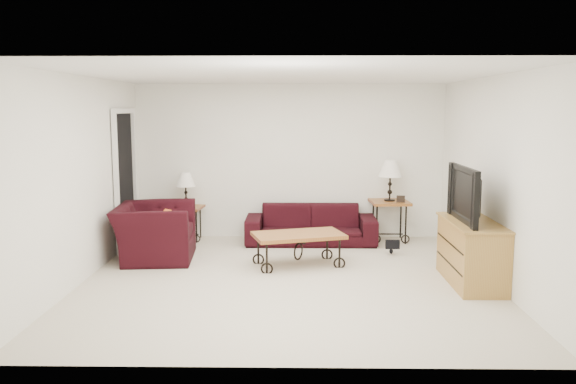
% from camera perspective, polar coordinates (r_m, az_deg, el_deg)
% --- Properties ---
extents(ground, '(5.00, 5.00, 0.00)m').
position_cam_1_polar(ground, '(7.36, -0.09, -8.50)').
color(ground, beige).
rests_on(ground, ground).
extents(wall_back, '(5.00, 0.02, 2.50)m').
position_cam_1_polar(wall_back, '(9.59, 0.17, 2.99)').
color(wall_back, white).
rests_on(wall_back, ground).
extents(wall_front, '(5.00, 0.02, 2.50)m').
position_cam_1_polar(wall_front, '(4.63, -0.63, -2.50)').
color(wall_front, white).
rests_on(wall_front, ground).
extents(wall_left, '(0.02, 5.00, 2.50)m').
position_cam_1_polar(wall_left, '(7.57, -19.37, 1.17)').
color(wall_left, white).
rests_on(wall_left, ground).
extents(wall_right, '(0.02, 5.00, 2.50)m').
position_cam_1_polar(wall_right, '(7.49, 19.40, 1.10)').
color(wall_right, white).
rests_on(wall_right, ground).
extents(ceiling, '(5.00, 5.00, 0.00)m').
position_cam_1_polar(ceiling, '(7.07, -0.09, 11.32)').
color(ceiling, white).
rests_on(ceiling, wall_back).
extents(doorway, '(0.08, 0.94, 2.04)m').
position_cam_1_polar(doorway, '(9.15, -15.57, 1.00)').
color(doorway, black).
rests_on(doorway, ground).
extents(sofa, '(2.03, 0.80, 0.59)m').
position_cam_1_polar(sofa, '(9.25, 2.22, -3.17)').
color(sofa, black).
rests_on(sofa, ground).
extents(side_table_left, '(0.55, 0.55, 0.55)m').
position_cam_1_polar(side_table_left, '(9.60, -9.82, -3.01)').
color(side_table_left, '#9A6727').
rests_on(side_table_left, ground).
extents(side_table_right, '(0.63, 0.63, 0.65)m').
position_cam_1_polar(side_table_right, '(9.54, 9.79, -2.77)').
color(side_table_right, '#9A6727').
rests_on(side_table_right, ground).
extents(lamp_left, '(0.34, 0.34, 0.55)m').
position_cam_1_polar(lamp_left, '(9.51, -9.90, 0.22)').
color(lamp_left, black).
rests_on(lamp_left, side_table_left).
extents(lamp_right, '(0.39, 0.39, 0.65)m').
position_cam_1_polar(lamp_right, '(9.44, 9.88, 1.09)').
color(lamp_right, black).
rests_on(lamp_right, side_table_right).
extents(photo_frame_left, '(0.11, 0.02, 0.09)m').
position_cam_1_polar(photo_frame_left, '(9.43, -10.93, -1.27)').
color(photo_frame_left, black).
rests_on(photo_frame_left, side_table_left).
extents(photo_frame_right, '(0.13, 0.04, 0.11)m').
position_cam_1_polar(photo_frame_right, '(9.35, 10.89, -0.67)').
color(photo_frame_right, black).
rests_on(photo_frame_right, side_table_right).
extents(coffee_table, '(1.32, 0.96, 0.44)m').
position_cam_1_polar(coffee_table, '(7.94, 1.01, -5.61)').
color(coffee_table, '#9A6727').
rests_on(coffee_table, ground).
extents(armchair, '(1.13, 1.27, 0.77)m').
position_cam_1_polar(armchair, '(8.46, -12.80, -3.82)').
color(armchair, black).
rests_on(armchair, ground).
extents(throw_pillow, '(0.12, 0.36, 0.35)m').
position_cam_1_polar(throw_pillow, '(8.35, -11.91, -3.01)').
color(throw_pillow, '#C75A19').
rests_on(throw_pillow, armchair).
extents(tv_stand, '(0.53, 1.28, 0.77)m').
position_cam_1_polar(tv_stand, '(7.45, 17.40, -5.63)').
color(tv_stand, '#A27F3C').
rests_on(tv_stand, ground).
extents(television, '(0.15, 1.14, 0.66)m').
position_cam_1_polar(television, '(7.31, 17.48, -0.19)').
color(television, black).
rests_on(television, tv_stand).
extents(backpack, '(0.37, 0.33, 0.40)m').
position_cam_1_polar(backpack, '(8.71, 10.01, -4.64)').
color(backpack, black).
rests_on(backpack, ground).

